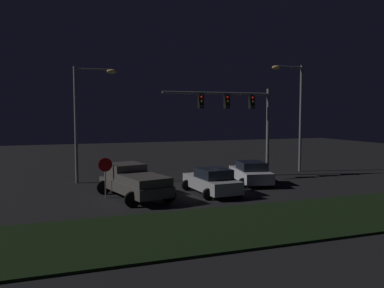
{
  "coord_description": "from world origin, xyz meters",
  "views": [
    {
      "loc": [
        -9.26,
        -22.99,
        4.65
      ],
      "look_at": [
        -0.93,
        0.06,
        2.77
      ],
      "focal_mm": 37.13,
      "sensor_mm": 36.0,
      "label": 1
    }
  ],
  "objects_px": {
    "car_sedan_far": "(251,173)",
    "street_lamp_right": "(295,105)",
    "car_sedan": "(212,181)",
    "street_lamp_left": "(85,109)",
    "traffic_signal_gantry": "(239,110)",
    "pickup_truck": "(133,180)",
    "stop_sign": "(105,170)"
  },
  "relations": [
    {
      "from": "car_sedan_far",
      "to": "street_lamp_left",
      "type": "relative_size",
      "value": 0.6
    },
    {
      "from": "street_lamp_left",
      "to": "stop_sign",
      "type": "distance_m",
      "value": 6.45
    },
    {
      "from": "traffic_signal_gantry",
      "to": "street_lamp_right",
      "type": "distance_m",
      "value": 5.54
    },
    {
      "from": "pickup_truck",
      "to": "car_sedan_far",
      "type": "height_order",
      "value": "pickup_truck"
    },
    {
      "from": "pickup_truck",
      "to": "car_sedan",
      "type": "bearing_deg",
      "value": -110.4
    },
    {
      "from": "pickup_truck",
      "to": "stop_sign",
      "type": "relative_size",
      "value": 2.56
    },
    {
      "from": "traffic_signal_gantry",
      "to": "street_lamp_left",
      "type": "height_order",
      "value": "street_lamp_left"
    },
    {
      "from": "car_sedan",
      "to": "street_lamp_right",
      "type": "height_order",
      "value": "street_lamp_right"
    },
    {
      "from": "pickup_truck",
      "to": "street_lamp_left",
      "type": "height_order",
      "value": "street_lamp_left"
    },
    {
      "from": "traffic_signal_gantry",
      "to": "car_sedan",
      "type": "bearing_deg",
      "value": -129.92
    },
    {
      "from": "pickup_truck",
      "to": "car_sedan",
      "type": "relative_size",
      "value": 1.27
    },
    {
      "from": "car_sedan",
      "to": "stop_sign",
      "type": "distance_m",
      "value": 6.08
    },
    {
      "from": "car_sedan",
      "to": "traffic_signal_gantry",
      "type": "relative_size",
      "value": 0.54
    },
    {
      "from": "street_lamp_left",
      "to": "street_lamp_right",
      "type": "relative_size",
      "value": 0.92
    },
    {
      "from": "car_sedan",
      "to": "street_lamp_left",
      "type": "xyz_separation_m",
      "value": [
        -6.52,
        6.43,
        4.2
      ]
    },
    {
      "from": "car_sedan_far",
      "to": "stop_sign",
      "type": "distance_m",
      "value": 9.75
    },
    {
      "from": "stop_sign",
      "to": "pickup_truck",
      "type": "bearing_deg",
      "value": -16.49
    },
    {
      "from": "street_lamp_right",
      "to": "street_lamp_left",
      "type": "bearing_deg",
      "value": 178.41
    },
    {
      "from": "pickup_truck",
      "to": "traffic_signal_gantry",
      "type": "relative_size",
      "value": 0.69
    },
    {
      "from": "street_lamp_left",
      "to": "street_lamp_right",
      "type": "xyz_separation_m",
      "value": [
        16.17,
        -0.45,
        0.38
      ]
    },
    {
      "from": "pickup_truck",
      "to": "street_lamp_left",
      "type": "bearing_deg",
      "value": 5.32
    },
    {
      "from": "street_lamp_right",
      "to": "car_sedan",
      "type": "bearing_deg",
      "value": -148.22
    },
    {
      "from": "car_sedan_far",
      "to": "street_lamp_left",
      "type": "bearing_deg",
      "value": 78.46
    },
    {
      "from": "car_sedan",
      "to": "street_lamp_right",
      "type": "distance_m",
      "value": 12.24
    },
    {
      "from": "car_sedan",
      "to": "pickup_truck",
      "type": "bearing_deg",
      "value": 79.53
    },
    {
      "from": "car_sedan_far",
      "to": "street_lamp_right",
      "type": "relative_size",
      "value": 0.55
    },
    {
      "from": "pickup_truck",
      "to": "street_lamp_right",
      "type": "xyz_separation_m",
      "value": [
        14.15,
        5.44,
        4.32
      ]
    },
    {
      "from": "car_sedan",
      "to": "street_lamp_left",
      "type": "relative_size",
      "value": 0.58
    },
    {
      "from": "car_sedan_far",
      "to": "street_lamp_left",
      "type": "distance_m",
      "value": 11.83
    },
    {
      "from": "car_sedan",
      "to": "street_lamp_left",
      "type": "distance_m",
      "value": 10.07
    },
    {
      "from": "car_sedan",
      "to": "stop_sign",
      "type": "height_order",
      "value": "stop_sign"
    },
    {
      "from": "traffic_signal_gantry",
      "to": "stop_sign",
      "type": "xyz_separation_m",
      "value": [
        -10.16,
        -4.07,
        -3.34
      ]
    }
  ]
}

